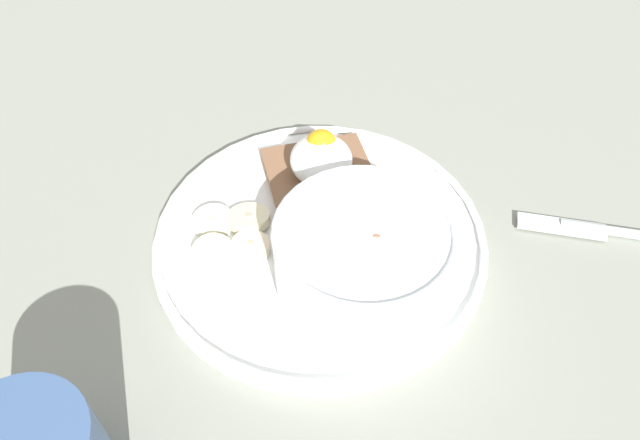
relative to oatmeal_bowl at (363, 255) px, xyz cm
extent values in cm
cube|color=gray|center=(-4.42, -2.68, -5.07)|extent=(120.00, 120.00, 2.00)
cylinder|color=white|center=(-4.42, -2.68, -3.57)|extent=(26.14, 26.14, 1.00)
torus|color=white|center=(-4.42, -2.68, -2.77)|extent=(25.94, 25.94, 0.60)
cylinder|color=white|center=(0.00, 0.00, -0.28)|extent=(12.59, 12.59, 5.58)
torus|color=white|center=(0.00, 0.00, 2.51)|extent=(12.79, 12.79, 0.60)
cylinder|color=beige|center=(0.00, 0.00, -0.42)|extent=(11.19, 11.19, 4.89)
ellipsoid|color=beige|center=(0.00, 0.00, 1.82)|extent=(10.63, 10.63, 1.20)
ellipsoid|color=tan|center=(0.01, -0.18, 2.15)|extent=(1.65, 1.17, 0.66)
ellipsoid|color=tan|center=(-2.00, 2.99, 2.09)|extent=(1.27, 0.83, 0.53)
ellipsoid|color=olive|center=(-1.46, -3.26, 2.10)|extent=(1.47, 1.52, 0.55)
ellipsoid|color=olive|center=(0.72, -0.45, 2.16)|extent=(1.28, 1.74, 0.68)
ellipsoid|color=#A97B57|center=(0.84, 0.26, 2.09)|extent=(1.28, 0.85, 0.53)
ellipsoid|color=#9A684B|center=(0.43, 0.71, 2.18)|extent=(1.27, 1.79, 0.72)
cube|color=brown|center=(-10.21, -2.12, -2.04)|extent=(10.08, 10.08, 0.30)
cube|color=#A3714F|center=(-10.21, -2.12, -2.50)|extent=(9.88, 9.88, 1.13)
ellipsoid|color=white|center=(-10.21, -2.12, -0.25)|extent=(5.38, 5.10, 3.38)
sphere|color=#F3A317|center=(-11.04, -2.05, 0.61)|extent=(2.61, 2.61, 2.61)
ellipsoid|color=#F3A317|center=(-13.83, -1.84, -1.74)|extent=(1.98, 1.34, 0.36)
cylinder|color=beige|center=(-2.86, -10.91, -2.45)|extent=(3.53, 3.42, 1.53)
cylinder|color=#B3AF8A|center=(-2.86, -10.91, -1.99)|extent=(0.63, 0.61, 0.23)
cylinder|color=beige|center=(-3.39, -8.06, -2.46)|extent=(4.24, 4.21, 1.49)
cylinder|color=#C0AD90|center=(-3.39, -8.06, -2.00)|extent=(0.76, 0.75, 0.22)
cylinder|color=#EEEBC3|center=(-6.34, -11.08, -2.63)|extent=(3.28, 3.31, 0.94)
cylinder|color=#B9B798|center=(-6.34, -11.08, -2.21)|extent=(0.59, 0.59, 0.14)
cylinder|color=#F2E7B9|center=(-6.29, -8.20, -2.49)|extent=(3.54, 3.45, 1.46)
cylinder|color=#BDB490|center=(-6.29, -8.20, -2.09)|extent=(0.63, 0.62, 0.24)
cylinder|color=silver|center=(-3.55, 21.07, -3.67)|extent=(3.14, 8.42, 0.80)
cube|color=silver|center=(-4.74, 16.97, -3.67)|extent=(3.48, 7.17, 0.30)
camera|label=1|loc=(26.83, -5.24, 34.56)|focal=35.00mm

